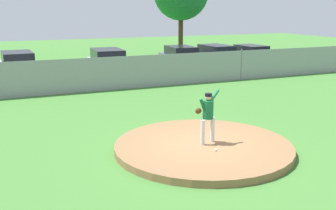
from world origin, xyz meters
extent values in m
plane|color=#427A33|center=(0.00, 6.00, 0.00)|extent=(80.00, 80.00, 0.00)
cube|color=#2B2B2D|center=(0.00, 14.50, 0.00)|extent=(44.00, 7.00, 0.01)
cylinder|color=olive|center=(0.00, 0.00, 0.11)|extent=(5.39, 5.39, 0.21)
cylinder|color=silver|center=(-0.08, -0.09, 0.60)|extent=(0.13, 0.13, 0.78)
cylinder|color=silver|center=(0.33, 0.05, 0.60)|extent=(0.13, 0.13, 0.78)
cylinder|color=#145933|center=(0.13, -0.02, 1.27)|extent=(0.32, 0.32, 0.56)
cylinder|color=#145933|center=(0.31, -0.02, 1.65)|extent=(0.45, 0.23, 0.41)
cylinder|color=#145933|center=(-0.05, -0.02, 1.41)|extent=(0.29, 0.17, 0.46)
ellipsoid|color=#4C2D14|center=(-0.17, 0.03, 1.24)|extent=(0.20, 0.12, 0.18)
sphere|color=tan|center=(0.13, -0.02, 1.65)|extent=(0.20, 0.20, 0.20)
cylinder|color=black|center=(0.13, -0.02, 1.72)|extent=(0.21, 0.21, 0.09)
sphere|color=white|center=(0.03, -0.72, 0.25)|extent=(0.07, 0.07, 0.07)
cube|color=gray|center=(0.00, 10.00, 0.88)|extent=(39.23, 0.03, 1.75)
cylinder|color=slate|center=(7.85, 10.00, 0.93)|extent=(0.07, 0.07, 1.85)
cube|color=silver|center=(-4.48, 14.42, 0.70)|extent=(1.97, 4.63, 0.76)
cube|color=black|center=(-4.48, 14.42, 1.42)|extent=(1.74, 2.58, 0.68)
cylinder|color=black|center=(-4.54, 15.83, 0.32)|extent=(1.86, 0.72, 0.64)
cylinder|color=black|center=(-4.42, 13.00, 0.32)|extent=(1.86, 0.72, 0.64)
cube|color=#146066|center=(8.87, 14.80, 0.67)|extent=(2.09, 4.77, 0.71)
cube|color=black|center=(8.87, 14.80, 1.34)|extent=(1.81, 2.66, 0.62)
cylinder|color=black|center=(8.78, 16.24, 0.32)|extent=(1.88, 0.76, 0.64)
cylinder|color=black|center=(8.97, 13.36, 0.32)|extent=(1.88, 0.76, 0.64)
cube|color=slate|center=(5.98, 14.56, 0.72)|extent=(1.98, 4.39, 0.79)
cube|color=black|center=(5.98, 14.56, 1.40)|extent=(1.73, 2.45, 0.57)
cylinder|color=black|center=(6.05, 15.90, 0.32)|extent=(1.84, 0.74, 0.64)
cylinder|color=black|center=(5.91, 13.23, 0.32)|extent=(1.84, 0.74, 0.64)
cube|color=#B7BABF|center=(0.77, 14.15, 0.67)|extent=(2.11, 4.87, 0.70)
cube|color=black|center=(0.77, 14.15, 1.38)|extent=(1.85, 2.71, 0.71)
cylinder|color=black|center=(0.84, 15.63, 0.32)|extent=(1.96, 0.74, 0.64)
cylinder|color=black|center=(0.69, 12.67, 0.32)|extent=(1.96, 0.74, 0.64)
cube|color=#232328|center=(11.59, 14.45, 0.65)|extent=(1.85, 4.26, 0.66)
cube|color=black|center=(11.59, 14.45, 1.27)|extent=(1.66, 2.36, 0.59)
cylinder|color=black|center=(11.55, 15.75, 0.32)|extent=(1.80, 0.70, 0.64)
cylinder|color=black|center=(11.63, 13.14, 0.32)|extent=(1.80, 0.70, 0.64)
cylinder|color=#4C331E|center=(9.33, 21.85, 1.92)|extent=(0.40, 0.40, 3.84)
camera|label=1|loc=(-5.49, -10.17, 4.22)|focal=42.77mm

